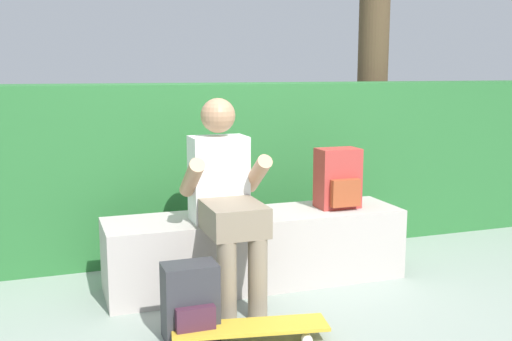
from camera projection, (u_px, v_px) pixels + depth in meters
ground_plane at (270, 296)px, 3.72m from camera, size 24.00×24.00×0.00m
bench_main at (256, 249)px, 3.91m from camera, size 1.94×0.49×0.46m
person_skater at (226, 193)px, 3.55m from camera, size 0.49×0.62×1.21m
skateboard_near_person at (250, 328)px, 3.08m from camera, size 0.82×0.34×0.09m
backpack_on_bench at (338, 179)px, 4.02m from camera, size 0.28×0.23×0.40m
backpack_on_ground at (191, 303)px, 3.10m from camera, size 0.28×0.23×0.40m
hedge_row at (233, 166)px, 4.72m from camera, size 6.10×0.62×1.28m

